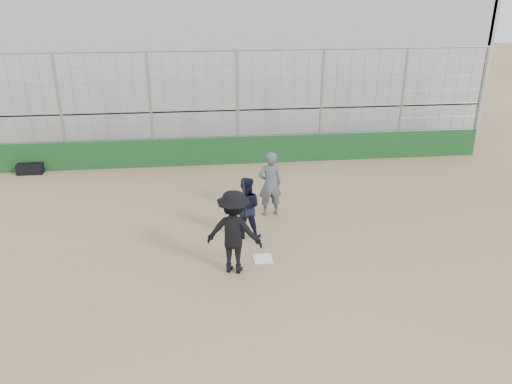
{
  "coord_description": "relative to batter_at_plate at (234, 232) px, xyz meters",
  "views": [
    {
      "loc": [
        -1.36,
        -10.23,
        6.01
      ],
      "look_at": [
        0.0,
        1.4,
        1.15
      ],
      "focal_mm": 35.0,
      "sensor_mm": 36.0,
      "label": 1
    }
  ],
  "objects": [
    {
      "name": "ground",
      "position": [
        0.7,
        0.41,
        -0.98
      ],
      "size": [
        90.0,
        90.0,
        0.0
      ],
      "primitive_type": "plane",
      "color": "brown",
      "rests_on": "ground"
    },
    {
      "name": "batter_at_plate",
      "position": [
        0.0,
        0.0,
        0.0
      ],
      "size": [
        1.42,
        1.06,
        2.08
      ],
      "color": "black",
      "rests_on": "ground"
    },
    {
      "name": "backstop",
      "position": [
        0.7,
        7.41,
        -0.02
      ],
      "size": [
        18.1,
        0.25,
        4.04
      ],
      "color": "#133D1A",
      "rests_on": "ground"
    },
    {
      "name": "umpire",
      "position": [
        1.22,
        2.88,
        -0.15
      ],
      "size": [
        0.73,
        0.53,
        1.66
      ],
      "primitive_type": "imported",
      "rotation": [
        0.0,
        0.0,
        3.29
      ],
      "color": "#454D58",
      "rests_on": "ground"
    },
    {
      "name": "bleachers",
      "position": [
        0.7,
        12.36,
        1.95
      ],
      "size": [
        20.25,
        6.7,
        6.98
      ],
      "color": "#949494",
      "rests_on": "ground"
    },
    {
      "name": "home_plate",
      "position": [
        0.7,
        0.41,
        -0.96
      ],
      "size": [
        0.44,
        0.44,
        0.02
      ],
      "primitive_type": "cube",
      "color": "white",
      "rests_on": "ground"
    },
    {
      "name": "catcher_crouched",
      "position": [
        0.41,
        1.57,
        -0.42
      ],
      "size": [
        0.9,
        0.76,
        1.12
      ],
      "color": "black",
      "rests_on": "ground"
    },
    {
      "name": "equipment_bag",
      "position": [
        -6.5,
        7.1,
        -0.79
      ],
      "size": [
        0.85,
        0.37,
        0.4
      ],
      "color": "black",
      "rests_on": "ground"
    }
  ]
}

